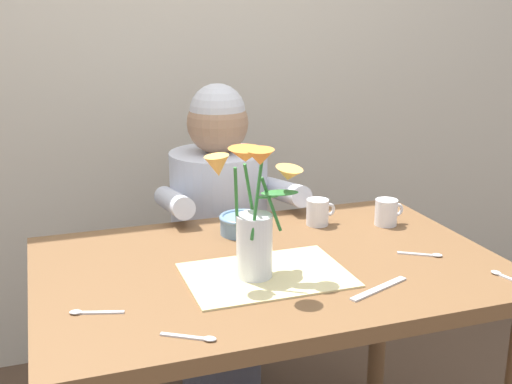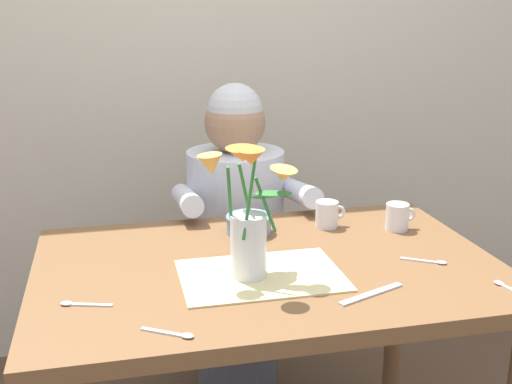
# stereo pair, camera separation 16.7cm
# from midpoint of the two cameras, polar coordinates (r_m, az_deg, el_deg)

# --- Properties ---
(wood_panel_backdrop) EXTENTS (4.00, 0.10, 2.50)m
(wood_panel_backdrop) POSITION_cam_midpoint_polar(r_m,az_deg,el_deg) (2.58, -8.92, 13.06)
(wood_panel_backdrop) COLOR beige
(wood_panel_backdrop) RESTS_ON ground_plane
(dining_table) EXTENTS (1.20, 0.80, 0.74)m
(dining_table) POSITION_cam_midpoint_polar(r_m,az_deg,el_deg) (1.73, -1.58, -9.28)
(dining_table) COLOR brown
(dining_table) RESTS_ON ground_plane
(seated_person) EXTENTS (0.45, 0.47, 1.14)m
(seated_person) POSITION_cam_midpoint_polar(r_m,az_deg,el_deg) (2.31, -5.29, -4.67)
(seated_person) COLOR #4C4C56
(seated_person) RESTS_ON ground_plane
(striped_placemat) EXTENTS (0.40, 0.28, 0.00)m
(striped_placemat) POSITION_cam_midpoint_polar(r_m,az_deg,el_deg) (1.60, -2.06, -7.43)
(striped_placemat) COLOR beige
(striped_placemat) RESTS_ON dining_table
(flower_vase) EXTENTS (0.25, 0.23, 0.34)m
(flower_vase) POSITION_cam_midpoint_polar(r_m,az_deg,el_deg) (1.54, -3.32, -2.10)
(flower_vase) COLOR silver
(flower_vase) RESTS_ON dining_table
(ceramic_bowl) EXTENTS (0.14, 0.14, 0.06)m
(ceramic_bowl) POSITION_cam_midpoint_polar(r_m,az_deg,el_deg) (1.88, -3.83, -2.87)
(ceramic_bowl) COLOR #6689A8
(ceramic_bowl) RESTS_ON dining_table
(dinner_knife) EXTENTS (0.18, 0.09, 0.00)m
(dinner_knife) POSITION_cam_midpoint_polar(r_m,az_deg,el_deg) (1.54, 7.82, -8.56)
(dinner_knife) COLOR silver
(dinner_knife) RESTS_ON dining_table
(coffee_cup) EXTENTS (0.09, 0.07, 0.08)m
(coffee_cup) POSITION_cam_midpoint_polar(r_m,az_deg,el_deg) (1.96, 3.11, -1.83)
(coffee_cup) COLOR silver
(coffee_cup) RESTS_ON dining_table
(ceramic_mug) EXTENTS (0.09, 0.07, 0.08)m
(ceramic_mug) POSITION_cam_midpoint_polar(r_m,az_deg,el_deg) (1.98, 9.17, -1.82)
(ceramic_mug) COLOR silver
(ceramic_mug) RESTS_ON dining_table
(spoon_0) EXTENTS (0.11, 0.08, 0.01)m
(spoon_0) POSITION_cam_midpoint_polar(r_m,az_deg,el_deg) (1.34, -8.87, -12.74)
(spoon_0) COLOR silver
(spoon_0) RESTS_ON dining_table
(spoon_1) EXTENTS (0.12, 0.05, 0.01)m
(spoon_1) POSITION_cam_midpoint_polar(r_m,az_deg,el_deg) (1.49, -17.88, -10.19)
(spoon_1) COLOR silver
(spoon_1) RESTS_ON dining_table
(spoon_2) EXTENTS (0.06, 0.11, 0.01)m
(spoon_2) POSITION_cam_midpoint_polar(r_m,az_deg,el_deg) (2.18, 8.74, -1.06)
(spoon_2) COLOR silver
(spoon_2) RESTS_ON dining_table
(spoon_3) EXTENTS (0.04, 0.12, 0.01)m
(spoon_3) POSITION_cam_midpoint_polar(r_m,az_deg,el_deg) (1.68, 18.61, -7.18)
(spoon_3) COLOR silver
(spoon_3) RESTS_ON dining_table
(spoon_4) EXTENTS (0.11, 0.08, 0.01)m
(spoon_4) POSITION_cam_midpoint_polar(r_m,az_deg,el_deg) (1.77, 12.36, -5.50)
(spoon_4) COLOR silver
(spoon_4) RESTS_ON dining_table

